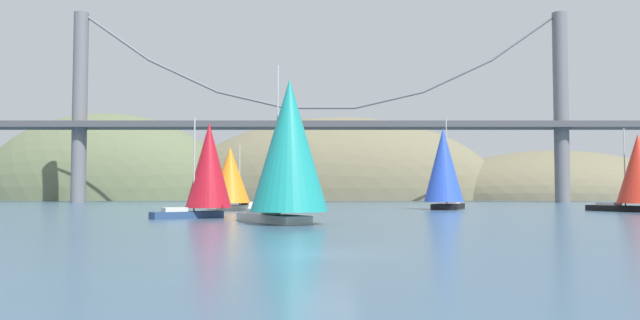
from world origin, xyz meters
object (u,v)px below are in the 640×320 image
object	(u,v)px
sailboat_crimson_sail	(207,167)
sailboat_blue_spinnaker	(443,168)
sailboat_teal_sail	(288,148)
sailboat_orange_sail	(230,177)
sailboat_scarlet_sail	(636,171)

from	to	relation	value
sailboat_crimson_sail	sailboat_blue_spinnaker	world-z (taller)	sailboat_blue_spinnaker
sailboat_crimson_sail	sailboat_teal_sail	world-z (taller)	sailboat_teal_sail
sailboat_crimson_sail	sailboat_teal_sail	distance (m)	12.54
sailboat_teal_sail	sailboat_blue_spinnaker	bearing A→B (deg)	61.37
sailboat_crimson_sail	sailboat_blue_spinnaker	xyz separation A→B (m)	(25.20, 22.32, 0.77)
sailboat_orange_sail	sailboat_scarlet_sail	distance (m)	46.41
sailboat_crimson_sail	sailboat_blue_spinnaker	size ratio (longest dim) A/B	0.74
sailboat_crimson_sail	sailboat_teal_sail	xyz separation A→B (m)	(7.60, -9.92, 1.03)
sailboat_orange_sail	sailboat_blue_spinnaker	bearing A→B (deg)	3.97
sailboat_scarlet_sail	sailboat_orange_sail	bearing A→B (deg)	172.42
sailboat_teal_sail	sailboat_scarlet_sail	xyz separation A→B (m)	(37.48, 24.30, -0.92)
sailboat_crimson_sail	sailboat_scarlet_sail	world-z (taller)	sailboat_scarlet_sail
sailboat_scarlet_sail	sailboat_teal_sail	bearing A→B (deg)	-147.04
sailboat_orange_sail	sailboat_blue_spinnaker	xyz separation A→B (m)	(26.12, 1.81, 1.15)
sailboat_crimson_sail	sailboat_scarlet_sail	xyz separation A→B (m)	(45.07, 14.38, 0.12)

